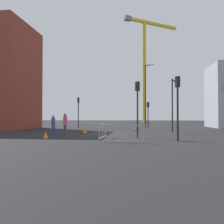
% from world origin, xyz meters
% --- Properties ---
extents(ground, '(160.00, 160.00, 0.00)m').
position_xyz_m(ground, '(0.00, 0.00, 0.00)').
color(ground, black).
extents(construction_crane, '(14.38, 10.07, 27.28)m').
position_xyz_m(construction_crane, '(4.01, 41.13, 17.54)').
color(construction_crane, gold).
rests_on(construction_crane, ground).
extents(streetlamp_tall, '(1.27, 1.09, 9.20)m').
position_xyz_m(streetlamp_tall, '(3.76, 13.60, 5.25)').
color(streetlamp_tall, black).
rests_on(streetlamp_tall, ground).
extents(streetlamp_short, '(0.75, 1.31, 5.54)m').
position_xyz_m(streetlamp_short, '(6.36, 4.02, 3.33)').
color(streetlamp_short, '#232326').
rests_on(streetlamp_short, ground).
extents(traffic_light_crosswalk, '(0.32, 0.39, 4.20)m').
position_xyz_m(traffic_light_crosswalk, '(5.45, -5.51, 2.81)').
color(traffic_light_crosswalk, black).
rests_on(traffic_light_crosswalk, ground).
extents(traffic_light_near, '(0.25, 0.38, 4.20)m').
position_xyz_m(traffic_light_near, '(-5.48, 9.89, 2.81)').
color(traffic_light_near, '#232326').
rests_on(traffic_light_near, ground).
extents(traffic_light_corner, '(0.39, 0.34, 4.23)m').
position_xyz_m(traffic_light_corner, '(2.81, -3.40, 2.83)').
color(traffic_light_corner, '#232326').
rests_on(traffic_light_corner, ground).
extents(traffic_light_verge, '(0.35, 0.38, 3.58)m').
position_xyz_m(traffic_light_verge, '(3.96, 11.47, 2.43)').
color(traffic_light_verge, black).
rests_on(traffic_light_verge, ground).
extents(pedestrian_walking, '(0.34, 0.34, 1.84)m').
position_xyz_m(pedestrian_walking, '(-3.25, -2.19, 1.08)').
color(pedestrian_walking, '#4C4C51').
rests_on(pedestrian_walking, ground).
extents(pedestrian_waiting, '(0.34, 0.34, 1.70)m').
position_xyz_m(pedestrian_waiting, '(-4.82, -0.83, 0.99)').
color(pedestrian_waiting, '#33519E').
rests_on(pedestrian_waiting, ground).
extents(safety_barrier_rear, '(0.10, 2.49, 1.08)m').
position_xyz_m(safety_barrier_rear, '(0.32, -4.52, 0.56)').
color(safety_barrier_rear, '#B2B5BA').
rests_on(safety_barrier_rear, ground).
extents(safety_barrier_right_run, '(2.55, 0.13, 1.08)m').
position_xyz_m(safety_barrier_right_run, '(2.10, -6.95, 0.56)').
color(safety_barrier_right_run, '#9EA0A5').
rests_on(safety_barrier_right_run, ground).
extents(traffic_cone_on_verge, '(0.49, 0.49, 0.50)m').
position_xyz_m(traffic_cone_on_verge, '(2.35, 6.03, 0.23)').
color(traffic_cone_on_verge, black).
rests_on(traffic_cone_on_verge, ground).
extents(traffic_cone_by_barrier, '(0.59, 0.59, 0.59)m').
position_xyz_m(traffic_cone_by_barrier, '(-2.21, 0.39, 0.28)').
color(traffic_cone_by_barrier, black).
rests_on(traffic_cone_by_barrier, ground).
extents(traffic_cone_striped, '(0.54, 0.54, 0.55)m').
position_xyz_m(traffic_cone_striped, '(-3.71, -5.10, 0.25)').
color(traffic_cone_striped, black).
rests_on(traffic_cone_striped, ground).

